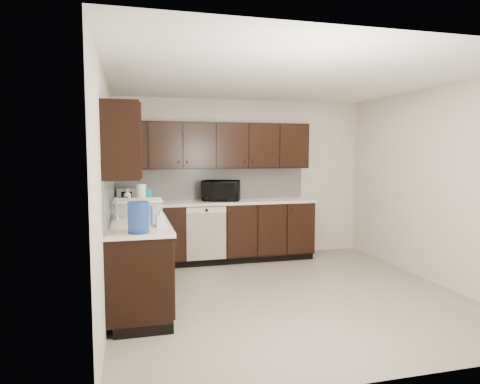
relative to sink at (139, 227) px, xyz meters
name	(u,v)px	position (x,y,z in m)	size (l,w,h in m)	color
floor	(286,294)	(1.68, 0.01, -0.88)	(4.00, 4.00, 0.00)	gray
ceiling	(288,78)	(1.68, 0.01, 1.62)	(4.00, 4.00, 0.00)	white
wall_back	(243,179)	(1.68, 2.01, 0.37)	(4.00, 0.02, 2.50)	beige
wall_left	(106,193)	(-0.32, 0.01, 0.37)	(0.02, 4.00, 2.50)	beige
wall_right	(435,185)	(3.68, 0.01, 0.37)	(0.02, 4.00, 2.50)	beige
wall_front	(389,212)	(1.68, -1.99, 0.37)	(4.00, 0.02, 2.50)	beige
lower_cabinets	(188,245)	(0.67, 1.12, -0.47)	(3.00, 2.80, 0.90)	black
countertop	(188,208)	(0.67, 1.12, 0.04)	(3.03, 2.83, 0.04)	beige
backsplash	(170,188)	(0.46, 1.33, 0.30)	(3.00, 2.80, 0.48)	#B0B0AC
upper_cabinets	(179,145)	(0.58, 1.22, 0.89)	(3.00, 2.80, 0.70)	black
dishwasher	(206,230)	(0.98, 1.42, -0.33)	(0.58, 0.04, 0.78)	beige
sink	(139,227)	(0.00, 0.00, 0.00)	(0.54, 0.82, 0.42)	beige
microwave	(221,191)	(1.26, 1.69, 0.21)	(0.56, 0.38, 0.31)	black
soap_bottle_a	(160,218)	(0.20, -0.41, 0.15)	(0.08, 0.08, 0.18)	gray
soap_bottle_b	(128,198)	(-0.11, 1.10, 0.20)	(0.10, 0.11, 0.27)	gray
toaster_oven	(131,195)	(-0.07, 1.79, 0.16)	(0.33, 0.25, 0.21)	silver
storage_bin	(138,209)	(0.00, 0.26, 0.16)	(0.50, 0.37, 0.20)	white
blue_pitcher	(138,217)	(-0.01, -0.69, 0.20)	(0.19, 0.19, 0.29)	#103797
teal_tumbler	(148,197)	(0.16, 1.36, 0.17)	(0.10, 0.10, 0.22)	#0E869A
paper_towel_roll	(141,195)	(0.07, 1.36, 0.21)	(0.13, 0.13, 0.29)	white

